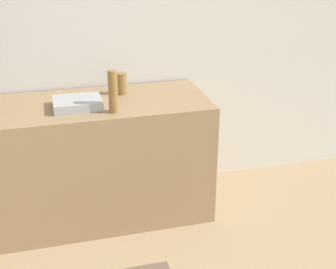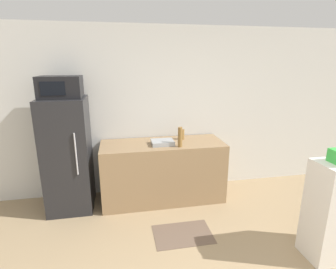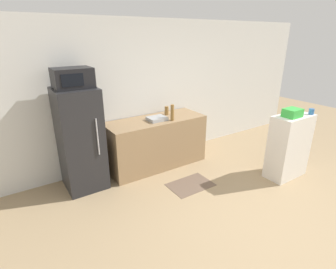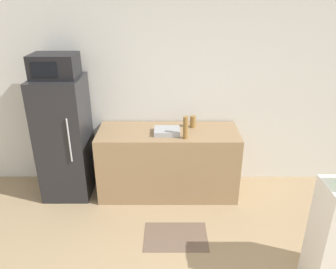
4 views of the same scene
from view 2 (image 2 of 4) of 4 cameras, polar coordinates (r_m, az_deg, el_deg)
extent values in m
cube|color=silver|center=(4.20, 0.30, 5.06)|extent=(8.00, 0.06, 2.60)
cube|color=#232326|center=(3.94, -20.96, -4.20)|extent=(0.60, 0.64, 1.60)
cylinder|color=#B7B7BC|center=(3.56, -19.39, -4.07)|extent=(0.02, 0.02, 0.56)
cube|color=black|center=(3.75, -22.35, 9.54)|extent=(0.53, 0.40, 0.29)
cube|color=black|center=(3.56, -23.83, 9.13)|extent=(0.29, 0.01, 0.17)
cube|color=#937551|center=(4.05, -1.15, -7.95)|extent=(1.82, 0.70, 0.90)
cube|color=#9EA3A8|center=(3.81, -1.20, -1.74)|extent=(0.32, 0.26, 0.06)
cylinder|color=olive|center=(3.68, 2.65, -0.56)|extent=(0.06, 0.06, 0.28)
cylinder|color=olive|center=(4.06, 3.05, 0.04)|extent=(0.08, 0.08, 0.16)
cube|color=brown|center=(3.47, 3.24, -20.82)|extent=(0.72, 0.49, 0.01)
camera|label=1|loc=(0.70, 27.41, 9.55)|focal=50.00mm
camera|label=3|loc=(1.69, -109.52, 3.79)|focal=28.00mm
camera|label=4|loc=(0.83, 109.73, 33.67)|focal=35.00mm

